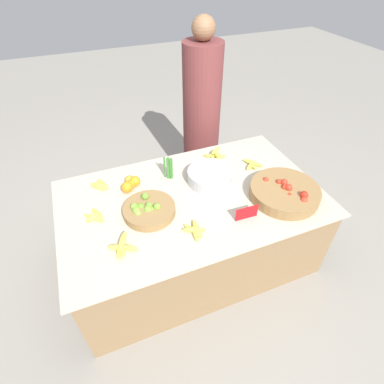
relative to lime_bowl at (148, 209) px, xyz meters
The scene contains 15 objects.
ground_plane 0.73m from the lime_bowl, ahead, with size 12.00×12.00×0.00m, color gray.
market_table 0.47m from the lime_bowl, ahead, with size 1.77×1.07×0.63m.
lime_bowl is the anchor object (origin of this frame).
tomato_basket 0.92m from the lime_bowl, 11.92° to the right, with size 0.47×0.47×0.12m.
orange_pile 0.30m from the lime_bowl, 99.33° to the left, with size 0.14×0.16×0.08m.
metal_bowl 0.52m from the lime_bowl, 16.90° to the left, with size 0.33×0.33×0.09m.
price_sign 0.62m from the lime_bowl, 26.15° to the right, with size 0.15×0.01×0.09m.
veg_bundle 0.38m from the lime_bowl, 51.15° to the left, with size 0.06×0.05×0.18m.
banana_bunch_middle_left 0.32m from the lime_bowl, 133.53° to the right, with size 0.17×0.18×0.06m.
banana_bunch_middle_right 0.34m from the lime_bowl, 50.62° to the right, with size 0.14×0.17×0.04m.
banana_bunch_front_center 0.91m from the lime_bowl, 13.06° to the left, with size 0.16×0.16×0.03m.
banana_bunch_front_right 0.45m from the lime_bowl, 123.55° to the left, with size 0.14×0.15×0.04m.
banana_bunch_back_center 0.33m from the lime_bowl, 166.28° to the left, with size 0.13×0.16×0.03m.
banana_bunch_front_left 0.78m from the lime_bowl, 31.55° to the left, with size 0.17×0.15×0.06m.
vendor_person 1.23m from the lime_bowl, 50.89° to the left, with size 0.34×0.34×1.53m.
Camera 1 is at (-0.56, -1.40, 1.99)m, focal length 28.00 mm.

